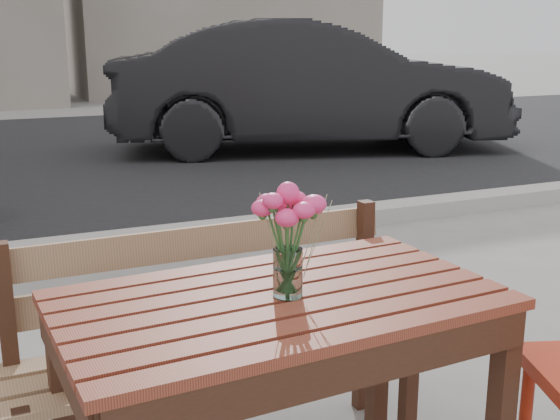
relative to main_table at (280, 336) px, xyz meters
name	(u,v)px	position (x,y,z in m)	size (l,w,h in m)	color
street	(71,186)	(0.08, 4.88, -0.57)	(30.00, 8.12, 0.12)	black
main_table	(280,336)	(0.00, 0.00, 0.00)	(1.19, 0.74, 0.71)	maroon
main_bench	(212,317)	(-0.05, 0.41, -0.10)	(1.33, 0.41, 0.82)	olive
main_vase	(288,226)	(0.02, -0.02, 0.31)	(0.17, 0.17, 0.30)	white
parked_car	(309,86)	(3.06, 6.08, 0.17)	(1.63, 4.67, 1.54)	black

